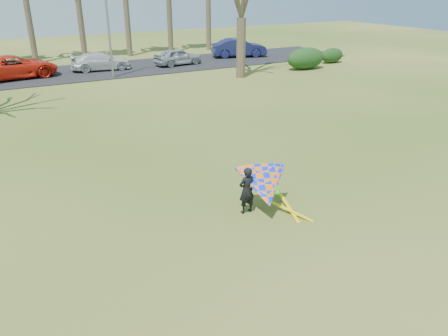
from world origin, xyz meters
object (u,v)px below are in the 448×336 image
car_3 (101,61)px  car_5 (239,48)px  kite_flyer (263,187)px  car_4 (178,57)px  car_2 (15,67)px  streetlight (109,11)px

car_3 → car_5: (12.29, 0.43, 0.14)m
car_5 → kite_flyer: bearing=167.4°
car_3 → car_4: car_4 is taller
car_4 → kite_flyer: bearing=155.2°
car_4 → kite_flyer: size_ratio=1.61×
car_2 → streetlight: bearing=-123.6°
car_4 → kite_flyer: 24.64m
car_4 → car_5: (6.33, 1.17, 0.13)m
streetlight → car_2: bearing=155.2°
car_4 → kite_flyer: kite_flyer is taller
car_5 → kite_flyer: kite_flyer is taller
streetlight → car_4: streetlight is taller
car_2 → car_4: (11.91, -0.50, -0.13)m
car_2 → car_5: bearing=-96.7°
car_4 → car_5: car_5 is taller
car_4 → streetlight: bearing=104.6°
streetlight → kite_flyer: streetlight is taller
streetlight → car_3: streetlight is taller
kite_flyer → car_3: bearing=86.9°
car_4 → car_5: bearing=-87.1°
car_4 → car_5: size_ratio=0.81×
streetlight → car_4: 7.26m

